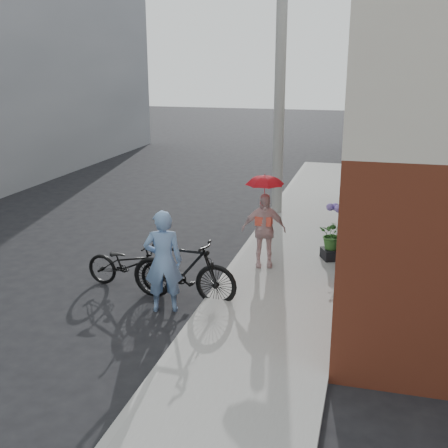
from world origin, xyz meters
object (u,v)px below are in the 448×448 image
at_px(utility_pole, 280,85).
at_px(kimono_woman, 264,230).
at_px(bike_right, 184,270).
at_px(planter, 332,254).
at_px(bike_left, 129,265).
at_px(officer, 163,261).

distance_m(utility_pole, kimono_woman, 4.94).
bearing_deg(bike_right, utility_pole, -2.86).
xyz_separation_m(bike_right, planter, (2.39, 2.58, -0.36)).
height_order(bike_left, planter, bike_left).
bearing_deg(utility_pole, bike_left, -107.76).
bearing_deg(bike_right, planter, -39.76).
bearing_deg(kimono_woman, bike_right, -134.06).
relative_size(officer, bike_left, 1.02).
relative_size(bike_right, kimono_woman, 1.30).
relative_size(utility_pole, bike_left, 4.03).
bearing_deg(planter, bike_left, -147.69).
height_order(officer, bike_right, officer).
distance_m(bike_left, planter, 4.25).
bearing_deg(kimono_woman, bike_left, -160.09).
distance_m(bike_right, kimono_woman, 2.13).
relative_size(kimono_woman, planter, 3.67).
height_order(utility_pole, planter, utility_pole).
relative_size(bike_left, bike_right, 0.89).
height_order(officer, planter, officer).
bearing_deg(officer, kimono_woman, -138.02).
bearing_deg(officer, utility_pole, -115.91).
bearing_deg(kimono_woman, officer, -133.10).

